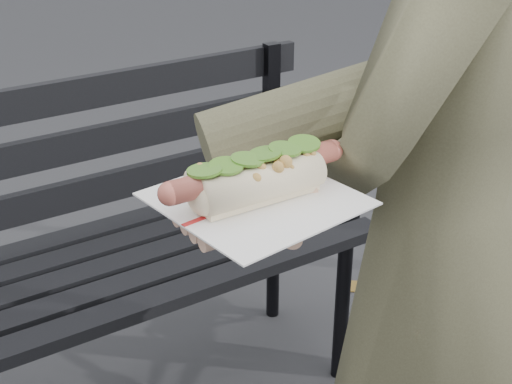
% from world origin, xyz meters
% --- Properties ---
extents(park_bench, '(1.50, 0.44, 0.88)m').
position_xyz_m(park_bench, '(0.01, 0.97, 0.52)').
color(park_bench, black).
rests_on(park_bench, ground).
extents(person, '(0.69, 0.57, 1.63)m').
position_xyz_m(person, '(0.40, 0.16, 0.82)').
color(person, '#4B4932').
rests_on(person, ground).
extents(held_hotdog, '(0.62, 0.30, 0.20)m').
position_xyz_m(held_hotdog, '(0.20, 0.14, 1.08)').
color(held_hotdog, '#4B4932').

